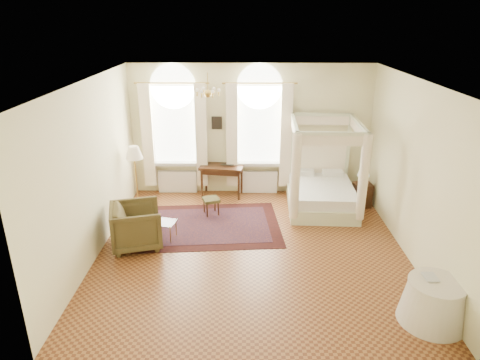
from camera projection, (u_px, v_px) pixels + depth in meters
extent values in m
plane|color=brown|center=(252.00, 249.00, 8.55)|extent=(6.00, 6.00, 0.00)
plane|color=#FCF3C0|center=(251.00, 130.00, 10.75)|extent=(6.00, 0.00, 6.00)
plane|color=#FCF3C0|center=(257.00, 256.00, 5.16)|extent=(6.00, 0.00, 6.00)
plane|color=#FCF3C0|center=(92.00, 171.00, 7.99)|extent=(0.00, 6.00, 6.00)
plane|color=#FCF3C0|center=(414.00, 172.00, 7.92)|extent=(0.00, 6.00, 6.00)
plane|color=white|center=(254.00, 81.00, 7.36)|extent=(6.00, 6.00, 0.00)
cube|color=white|center=(175.00, 125.00, 10.69)|extent=(1.10, 0.04, 1.90)
cylinder|color=white|center=(173.00, 86.00, 10.35)|extent=(1.10, 0.04, 1.10)
cube|color=white|center=(177.00, 163.00, 10.96)|extent=(1.32, 0.24, 0.08)
cube|color=white|center=(148.00, 136.00, 10.63)|extent=(0.28, 0.14, 2.60)
cube|color=white|center=(201.00, 136.00, 10.61)|extent=(0.28, 0.14, 2.60)
cube|color=white|center=(178.00, 181.00, 11.17)|extent=(1.00, 0.12, 0.58)
cube|color=white|center=(259.00, 125.00, 10.67)|extent=(1.10, 0.04, 1.90)
cylinder|color=white|center=(259.00, 86.00, 10.32)|extent=(1.10, 0.04, 1.10)
cube|color=white|center=(258.00, 164.00, 10.94)|extent=(1.32, 0.24, 0.08)
cube|color=white|center=(232.00, 136.00, 10.61)|extent=(0.28, 0.14, 2.60)
cube|color=white|center=(286.00, 137.00, 10.59)|extent=(0.28, 0.14, 2.60)
cube|color=white|center=(258.00, 182.00, 11.14)|extent=(1.00, 0.12, 0.58)
cylinder|color=#AE893A|center=(208.00, 83.00, 8.56)|extent=(0.02, 0.02, 0.40)
sphere|color=#AE893A|center=(208.00, 94.00, 8.64)|extent=(0.16, 0.16, 0.16)
sphere|color=beige|center=(219.00, 90.00, 8.61)|extent=(0.07, 0.07, 0.07)
sphere|color=beige|center=(214.00, 89.00, 8.79)|extent=(0.07, 0.07, 0.07)
sphere|color=beige|center=(203.00, 89.00, 8.79)|extent=(0.07, 0.07, 0.07)
sphere|color=beige|center=(197.00, 90.00, 8.62)|extent=(0.07, 0.07, 0.07)
sphere|color=beige|center=(201.00, 92.00, 8.44)|extent=(0.07, 0.07, 0.07)
sphere|color=beige|center=(213.00, 92.00, 8.43)|extent=(0.07, 0.07, 0.07)
cube|color=black|center=(217.00, 123.00, 10.66)|extent=(0.26, 0.03, 0.32)
cube|color=black|center=(309.00, 119.00, 10.60)|extent=(0.22, 0.03, 0.26)
cube|color=beige|center=(321.00, 202.00, 10.28)|extent=(1.62, 1.97, 0.33)
cube|color=white|center=(322.00, 191.00, 10.18)|extent=(1.53, 1.88, 0.26)
cube|color=white|center=(318.00, 164.00, 10.91)|extent=(1.55, 0.13, 1.09)
cube|color=beige|center=(290.00, 155.00, 10.84)|extent=(0.09, 0.09, 2.10)
cube|color=beige|center=(347.00, 156.00, 10.77)|extent=(0.09, 0.09, 2.10)
cube|color=beige|center=(295.00, 181.00, 9.16)|extent=(0.09, 0.09, 2.10)
cube|color=beige|center=(363.00, 182.00, 9.09)|extent=(0.09, 0.09, 2.10)
cube|color=beige|center=(321.00, 114.00, 10.43)|extent=(1.55, 0.13, 0.07)
cube|color=beige|center=(333.00, 134.00, 8.75)|extent=(1.55, 0.13, 0.07)
cube|color=beige|center=(294.00, 123.00, 9.62)|extent=(0.14, 1.91, 0.07)
cube|color=beige|center=(359.00, 124.00, 9.55)|extent=(0.14, 1.91, 0.07)
cube|color=white|center=(321.00, 120.00, 10.47)|extent=(1.60, 0.10, 0.26)
cube|color=white|center=(332.00, 140.00, 8.79)|extent=(1.60, 0.10, 0.26)
cube|color=white|center=(294.00, 128.00, 9.67)|extent=(0.11, 1.97, 0.26)
cube|color=white|center=(358.00, 129.00, 9.60)|extent=(0.11, 1.97, 0.26)
cylinder|color=white|center=(295.00, 177.00, 9.13)|extent=(0.20, 0.20, 1.91)
cylinder|color=white|center=(364.00, 178.00, 9.06)|extent=(0.20, 0.20, 1.91)
cube|color=#3B1E10|center=(362.00, 195.00, 10.36)|extent=(0.44, 0.41, 0.58)
cylinder|color=#AE893A|center=(363.00, 179.00, 10.22)|extent=(0.12, 0.12, 0.21)
cone|color=beige|center=(364.00, 171.00, 10.15)|extent=(0.29, 0.29, 0.23)
cube|color=#3B1E10|center=(222.00, 167.00, 10.79)|extent=(1.15, 0.72, 0.06)
cube|color=#3B1E10|center=(222.00, 171.00, 10.83)|extent=(1.03, 0.60, 0.11)
cylinder|color=#3B1E10|center=(206.00, 178.00, 11.21)|extent=(0.05, 0.05, 0.76)
cylinder|color=#3B1E10|center=(242.00, 180.00, 11.06)|extent=(0.05, 0.05, 0.76)
cylinder|color=#3B1E10|center=(202.00, 184.00, 10.81)|extent=(0.05, 0.05, 0.76)
cylinder|color=#3B1E10|center=(239.00, 186.00, 10.67)|extent=(0.05, 0.05, 0.76)
imported|color=black|center=(228.00, 164.00, 10.85)|extent=(0.39, 0.29, 0.03)
cube|color=#3E391A|center=(211.00, 200.00, 9.89)|extent=(0.46, 0.46, 0.07)
cylinder|color=#3B1E10|center=(207.00, 211.00, 9.80)|extent=(0.04, 0.04, 0.34)
cylinder|color=#3B1E10|center=(218.00, 209.00, 9.89)|extent=(0.04, 0.04, 0.34)
cylinder|color=#3B1E10|center=(204.00, 206.00, 10.04)|extent=(0.04, 0.04, 0.34)
cylinder|color=#3B1E10|center=(215.00, 205.00, 10.12)|extent=(0.04, 0.04, 0.34)
imported|color=#463A1E|center=(137.00, 226.00, 8.51)|extent=(1.19, 1.17, 0.89)
cube|color=white|center=(162.00, 222.00, 8.82)|extent=(0.63, 0.50, 0.02)
cylinder|color=#AE893A|center=(148.00, 232.00, 8.79)|extent=(0.02, 0.02, 0.37)
cylinder|color=#AE893A|center=(170.00, 235.00, 8.69)|extent=(0.02, 0.02, 0.37)
cylinder|color=#AE893A|center=(155.00, 225.00, 9.08)|extent=(0.02, 0.02, 0.37)
cylinder|color=#AE893A|center=(176.00, 228.00, 8.98)|extent=(0.02, 0.02, 0.37)
cylinder|color=#AE893A|center=(139.00, 208.00, 10.32)|extent=(0.27, 0.27, 0.03)
cylinder|color=#AE893A|center=(137.00, 182.00, 10.07)|extent=(0.04, 0.04, 1.37)
cone|color=beige|center=(134.00, 152.00, 9.81)|extent=(0.40, 0.40, 0.29)
cube|color=#38110D|center=(209.00, 225.00, 9.48)|extent=(3.26, 2.47, 0.01)
cube|color=black|center=(209.00, 225.00, 9.48)|extent=(2.74, 1.95, 0.01)
cone|color=white|center=(434.00, 303.00, 6.42)|extent=(1.01, 1.01, 0.65)
cylinder|color=white|center=(437.00, 283.00, 6.30)|extent=(0.83, 0.83, 0.04)
imported|color=black|center=(424.00, 277.00, 6.39)|extent=(0.20, 0.26, 0.02)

